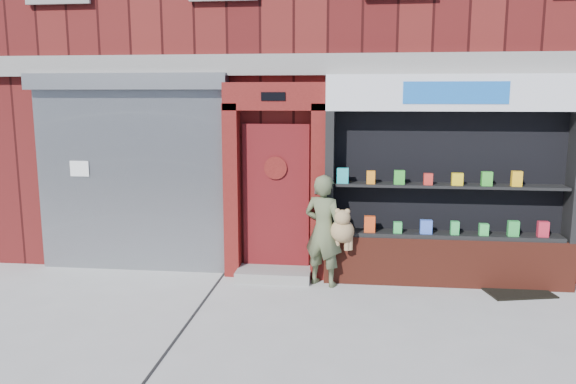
# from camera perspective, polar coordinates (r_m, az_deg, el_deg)

# --- Properties ---
(ground) EXTENTS (80.00, 80.00, 0.00)m
(ground) POSITION_cam_1_polar(r_m,az_deg,el_deg) (6.84, 2.90, -13.56)
(ground) COLOR #9E9E99
(ground) RESTS_ON ground
(building) EXTENTS (12.00, 8.16, 8.00)m
(building) POSITION_cam_1_polar(r_m,az_deg,el_deg) (12.35, 4.98, 15.70)
(building) COLOR #4A1111
(building) RESTS_ON ground
(shutter_bay) EXTENTS (3.10, 0.30, 3.04)m
(shutter_bay) POSITION_cam_1_polar(r_m,az_deg,el_deg) (8.93, -15.74, 3.02)
(shutter_bay) COLOR gray
(shutter_bay) RESTS_ON ground
(red_door_bay) EXTENTS (1.52, 0.58, 2.90)m
(red_door_bay) POSITION_cam_1_polar(r_m,az_deg,el_deg) (8.31, -1.33, 1.09)
(red_door_bay) COLOR #55100E
(red_door_bay) RESTS_ON ground
(pharmacy_bay) EXTENTS (3.50, 0.41, 3.00)m
(pharmacy_bay) POSITION_cam_1_polar(r_m,az_deg,el_deg) (8.31, 15.94, 0.12)
(pharmacy_bay) COLOR maroon
(pharmacy_bay) RESTS_ON ground
(woman) EXTENTS (0.79, 0.59, 1.61)m
(woman) POSITION_cam_1_polar(r_m,az_deg,el_deg) (8.05, 3.88, -3.89)
(woman) COLOR #545E3E
(woman) RESTS_ON ground
(doormat) EXTENTS (1.00, 0.81, 0.02)m
(doormat) POSITION_cam_1_polar(r_m,az_deg,el_deg) (8.58, 22.23, -9.33)
(doormat) COLOR black
(doormat) RESTS_ON ground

